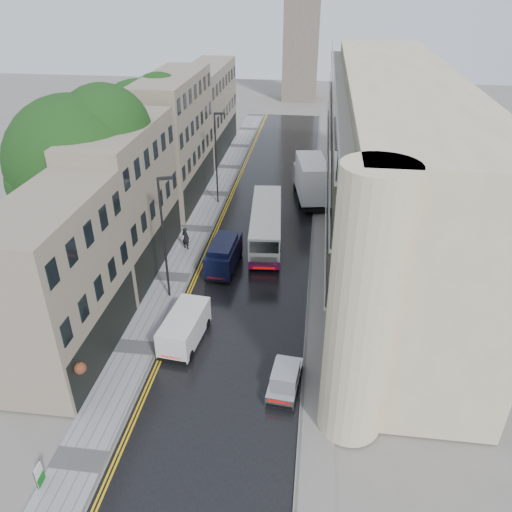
% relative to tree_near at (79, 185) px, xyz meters
% --- Properties ---
extents(road, '(9.00, 85.00, 0.02)m').
position_rel_tree_near_xyz_m(road, '(12.50, 7.50, -6.94)').
color(road, black).
rests_on(road, ground).
extents(left_sidewalk, '(2.70, 85.00, 0.12)m').
position_rel_tree_near_xyz_m(left_sidewalk, '(6.65, 7.50, -6.89)').
color(left_sidewalk, gray).
rests_on(left_sidewalk, ground).
extents(right_sidewalk, '(1.80, 85.00, 0.12)m').
position_rel_tree_near_xyz_m(right_sidewalk, '(17.90, 7.50, -6.89)').
color(right_sidewalk, slate).
rests_on(right_sidewalk, ground).
extents(old_shop_row, '(4.50, 56.00, 12.00)m').
position_rel_tree_near_xyz_m(old_shop_row, '(3.05, 10.00, -0.95)').
color(old_shop_row, gray).
rests_on(old_shop_row, ground).
extents(modern_block, '(8.00, 40.00, 14.00)m').
position_rel_tree_near_xyz_m(modern_block, '(22.80, 6.00, 0.05)').
color(modern_block, beige).
rests_on(modern_block, ground).
extents(tree_near, '(10.56, 10.56, 13.89)m').
position_rel_tree_near_xyz_m(tree_near, '(0.00, 0.00, 0.00)').
color(tree_near, black).
rests_on(tree_near, ground).
extents(tree_far, '(9.24, 9.24, 12.46)m').
position_rel_tree_near_xyz_m(tree_far, '(0.30, 13.00, -0.72)').
color(tree_far, black).
rests_on(tree_far, ground).
extents(cream_bus, '(3.32, 11.00, 2.96)m').
position_rel_tree_near_xyz_m(cream_bus, '(12.15, 3.08, -5.45)').
color(cream_bus, silver).
rests_on(cream_bus, road).
extents(white_lorry, '(3.94, 8.90, 4.51)m').
position_rel_tree_near_xyz_m(white_lorry, '(15.62, 13.40, -4.67)').
color(white_lorry, white).
rests_on(white_lorry, road).
extents(silver_hatchback, '(1.87, 3.66, 1.32)m').
position_rel_tree_near_xyz_m(silver_hatchback, '(15.20, -12.44, -6.26)').
color(silver_hatchback, '#99999D').
rests_on(silver_hatchback, road).
extents(white_van, '(2.45, 4.78, 2.08)m').
position_rel_tree_near_xyz_m(white_van, '(8.40, -9.53, -5.89)').
color(white_van, silver).
rests_on(white_van, road).
extents(navy_van, '(2.23, 5.04, 2.53)m').
position_rel_tree_near_xyz_m(navy_van, '(9.28, -0.52, -5.66)').
color(navy_van, black).
rests_on(navy_van, road).
extents(pedestrian, '(0.82, 0.69, 1.92)m').
position_rel_tree_near_xyz_m(pedestrian, '(6.55, 3.73, -5.87)').
color(pedestrian, black).
rests_on(pedestrian, left_sidewalk).
extents(lamp_post_near, '(1.02, 0.57, 8.97)m').
position_rel_tree_near_xyz_m(lamp_post_near, '(7.08, -3.29, -2.34)').
color(lamp_post_near, black).
rests_on(lamp_post_near, left_sidewalk).
extents(lamp_post_far, '(1.03, 0.44, 8.92)m').
position_rel_tree_near_xyz_m(lamp_post_far, '(7.31, 13.70, -2.37)').
color(lamp_post_far, black).
rests_on(lamp_post_far, left_sidewalk).
extents(estate_sign, '(0.11, 0.66, 1.10)m').
position_rel_tree_near_xyz_m(estate_sign, '(5.45, -18.82, -6.28)').
color(estate_sign, silver).
rests_on(estate_sign, left_sidewalk).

